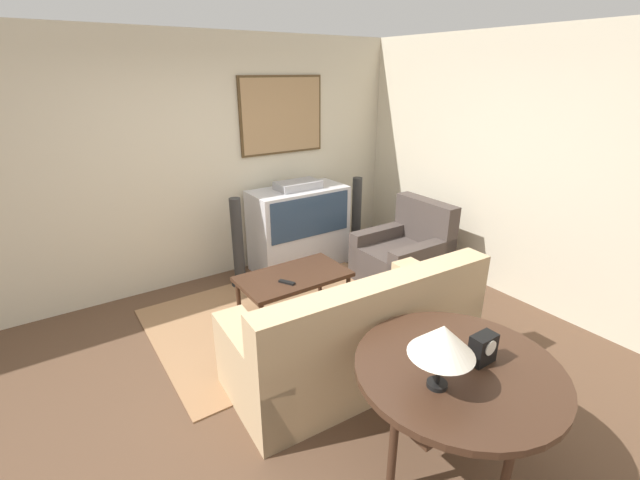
{
  "coord_description": "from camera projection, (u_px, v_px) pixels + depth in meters",
  "views": [
    {
      "loc": [
        -1.46,
        -2.48,
        2.31
      ],
      "look_at": [
        0.74,
        0.76,
        0.75
      ],
      "focal_mm": 24.0,
      "sensor_mm": 36.0,
      "label": 1
    }
  ],
  "objects": [
    {
      "name": "ground_plane",
      "position": [
        297.0,
        371.0,
        3.52
      ],
      "size": [
        12.0,
        12.0,
        0.0
      ],
      "primitive_type": "plane",
      "color": "brown"
    },
    {
      "name": "wall_back",
      "position": [
        195.0,
        164.0,
        4.67
      ],
      "size": [
        12.0,
        0.1,
        2.7
      ],
      "color": "beige",
      "rests_on": "ground_plane"
    },
    {
      "name": "wall_right",
      "position": [
        513.0,
        170.0,
        4.39
      ],
      "size": [
        0.06,
        12.0,
        2.7
      ],
      "color": "beige",
      "rests_on": "ground_plane"
    },
    {
      "name": "area_rug",
      "position": [
        285.0,
        313.0,
        4.34
      ],
      "size": [
        2.51,
        1.81,
        0.01
      ],
      "color": "#99704C",
      "rests_on": "ground_plane"
    },
    {
      "name": "tv",
      "position": [
        299.0,
        227.0,
        5.25
      ],
      "size": [
        1.17,
        0.56,
        1.09
      ],
      "color": "silver",
      "rests_on": "ground_plane"
    },
    {
      "name": "couch",
      "position": [
        357.0,
        338.0,
        3.37
      ],
      "size": [
        2.02,
        0.96,
        0.96
      ],
      "rotation": [
        0.0,
        0.0,
        3.09
      ],
      "color": "tan",
      "rests_on": "ground_plane"
    },
    {
      "name": "armchair",
      "position": [
        404.0,
        257.0,
        4.94
      ],
      "size": [
        0.9,
        0.83,
        0.93
      ],
      "rotation": [
        0.0,
        0.0,
        -1.58
      ],
      "color": "#473D38",
      "rests_on": "ground_plane"
    },
    {
      "name": "coffee_table",
      "position": [
        294.0,
        279.0,
        4.18
      ],
      "size": [
        1.06,
        0.6,
        0.45
      ],
      "color": "#3D2619",
      "rests_on": "ground_plane"
    },
    {
      "name": "console_table",
      "position": [
        458.0,
        376.0,
        2.43
      ],
      "size": [
        1.18,
        1.18,
        0.75
      ],
      "color": "#3D2619",
      "rests_on": "ground_plane"
    },
    {
      "name": "table_lamp",
      "position": [
        442.0,
        341.0,
        2.16
      ],
      "size": [
        0.34,
        0.34,
        0.37
      ],
      "color": "black",
      "rests_on": "console_table"
    },
    {
      "name": "mantel_clock",
      "position": [
        483.0,
        349.0,
        2.42
      ],
      "size": [
        0.16,
        0.1,
        0.18
      ],
      "color": "black",
      "rests_on": "console_table"
    },
    {
      "name": "remote",
      "position": [
        287.0,
        282.0,
        4.0
      ],
      "size": [
        0.12,
        0.16,
        0.02
      ],
      "color": "black",
      "rests_on": "coffee_table"
    },
    {
      "name": "speaker_tower_left",
      "position": [
        238.0,
        246.0,
        4.76
      ],
      "size": [
        0.21,
        0.21,
        1.04
      ],
      "color": "black",
      "rests_on": "ground_plane"
    },
    {
      "name": "speaker_tower_right",
      "position": [
        356.0,
        218.0,
        5.64
      ],
      "size": [
        0.21,
        0.21,
        1.04
      ],
      "color": "black",
      "rests_on": "ground_plane"
    }
  ]
}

